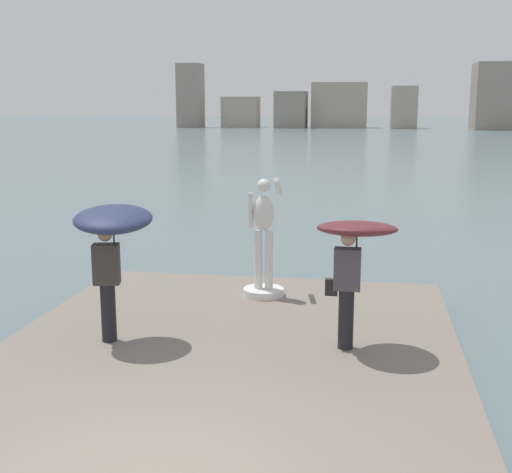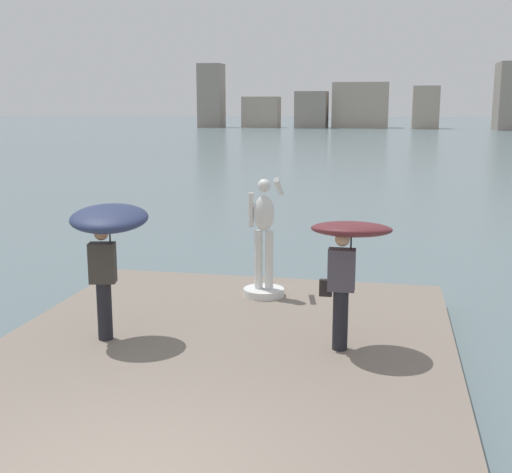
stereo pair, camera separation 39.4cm
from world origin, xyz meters
The scene contains 6 objects.
ground_plane centered at (0.00, 40.00, 0.00)m, with size 400.00×400.00×0.00m, color slate.
pier centered at (0.00, 2.38, 0.20)m, with size 6.74×10.76×0.40m, color slate.
statue_white_figure centered at (0.11, 6.45, 1.27)m, with size 0.75×0.94×2.20m.
onlooker_left centered at (-1.70, 3.73, 2.05)m, with size 1.38×1.40×2.07m.
onlooker_right centered at (1.79, 4.00, 1.92)m, with size 1.15×1.16×1.92m.
distant_skyline centered at (6.71, 112.37, 4.21)m, with size 71.40×13.67×11.23m.
Camera 2 is at (2.35, -5.15, 3.86)m, focal length 46.39 mm.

